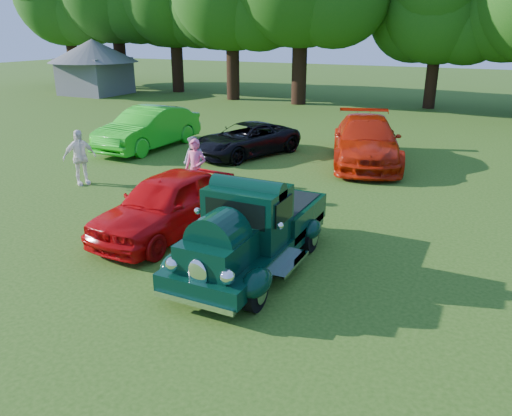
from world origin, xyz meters
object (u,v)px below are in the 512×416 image
at_px(spectator_white, 80,157).
at_px(gazebo, 94,61).
at_px(back_car_orange, 366,141).
at_px(hero_pickup, 253,231).
at_px(spectator_pink, 196,169).
at_px(red_convertible, 167,204).
at_px(back_car_lime, 148,128).
at_px(back_car_black, 246,139).
at_px(spectator_grey, 194,161).

height_order(spectator_white, gazebo, gazebo).
height_order(back_car_orange, gazebo, gazebo).
relative_size(hero_pickup, back_car_orange, 0.81).
distance_m(back_car_orange, spectator_pink, 6.95).
relative_size(red_convertible, gazebo, 0.67).
height_order(back_car_lime, back_car_black, back_car_lime).
bearing_deg(spectator_pink, back_car_lime, 128.80).
relative_size(hero_pickup, red_convertible, 1.06).
relative_size(back_car_orange, spectator_pink, 3.26).
distance_m(back_car_lime, back_car_black, 4.14).
distance_m(red_convertible, back_car_orange, 8.94).
relative_size(hero_pickup, spectator_grey, 3.03).
bearing_deg(back_car_black, red_convertible, -55.43).
height_order(hero_pickup, red_convertible, hero_pickup).
bearing_deg(back_car_orange, hero_pickup, -106.83).
relative_size(back_car_orange, spectator_white, 3.25).
bearing_deg(gazebo, back_car_black, -33.01).
height_order(back_car_lime, spectator_pink, spectator_pink).
bearing_deg(hero_pickup, spectator_grey, 133.76).
distance_m(spectator_grey, gazebo, 24.78).
distance_m(spectator_white, gazebo, 23.65).
bearing_deg(spectator_white, spectator_pink, -56.34).
xyz_separation_m(back_car_black, spectator_white, (-2.90, -5.65, 0.25)).
bearing_deg(spectator_grey, gazebo, 162.68).
bearing_deg(red_convertible, spectator_grey, 117.40).
distance_m(back_car_lime, spectator_white, 5.11).
relative_size(back_car_lime, spectator_white, 2.89).
distance_m(hero_pickup, back_car_orange, 9.30).
height_order(spectator_grey, spectator_white, spectator_white).
height_order(back_car_lime, spectator_white, spectator_white).
bearing_deg(red_convertible, back_car_lime, 133.81).
xyz_separation_m(red_convertible, spectator_white, (-4.73, 2.06, 0.14)).
xyz_separation_m(spectator_pink, spectator_white, (-3.95, -0.42, 0.00)).
relative_size(back_car_black, spectator_white, 2.55).
relative_size(back_car_lime, back_car_black, 1.13).
height_order(back_car_black, gazebo, gazebo).
xyz_separation_m(red_convertible, back_car_orange, (2.58, 8.56, 0.09)).
xyz_separation_m(back_car_orange, gazebo, (-22.94, 11.19, 1.59)).
bearing_deg(spectator_white, back_car_black, 0.45).
height_order(red_convertible, back_car_lime, back_car_lime).
bearing_deg(spectator_pink, hero_pickup, -53.24).
xyz_separation_m(red_convertible, spectator_pink, (-0.77, 2.48, 0.13)).
bearing_deg(spectator_white, spectator_grey, -35.49).
bearing_deg(gazebo, hero_pickup, -41.74).
relative_size(spectator_grey, gazebo, 0.23).
xyz_separation_m(spectator_grey, spectator_white, (-3.13, -1.59, 0.12)).
bearing_deg(back_car_orange, red_convertible, -123.79).
relative_size(red_convertible, back_car_orange, 0.76).
distance_m(hero_pickup, red_convertible, 2.72).
distance_m(spectator_pink, gazebo, 26.15).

